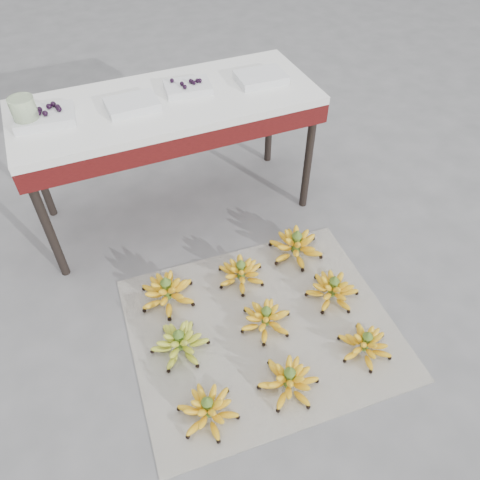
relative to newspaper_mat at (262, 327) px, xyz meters
name	(u,v)px	position (x,y,z in m)	size (l,w,h in m)	color
ground	(254,338)	(-0.06, -0.04, 0.00)	(60.00, 60.00, 0.00)	#5E5E61
newspaper_mat	(262,327)	(0.00, 0.00, 0.00)	(1.25, 1.05, 0.01)	white
bunch_front_left	(208,409)	(-0.39, -0.31, 0.06)	(0.34, 0.34, 0.16)	yellow
bunch_front_center	(289,380)	(-0.02, -0.33, 0.06)	(0.34, 0.34, 0.16)	yellow
bunch_front_right	(365,344)	(0.39, -0.30, 0.05)	(0.29, 0.29, 0.15)	yellow
bunch_mid_left	(180,343)	(-0.40, 0.04, 0.06)	(0.35, 0.35, 0.16)	#9CB82E
bunch_mid_center	(266,318)	(0.02, 0.01, 0.06)	(0.32, 0.32, 0.15)	yellow
bunch_mid_right	(333,289)	(0.41, 0.03, 0.06)	(0.32, 0.32, 0.16)	yellow
bunch_back_left	(167,292)	(-0.37, 0.34, 0.06)	(0.35, 0.35, 0.18)	yellow
bunch_back_center	(241,272)	(0.02, 0.32, 0.06)	(0.28, 0.28, 0.16)	yellow
bunch_back_right	(296,245)	(0.38, 0.38, 0.06)	(0.31, 0.31, 0.18)	yellow
vendor_table	(168,114)	(-0.11, 1.00, 0.66)	(1.56, 0.62, 0.75)	black
tray_far_left	(45,117)	(-0.69, 1.01, 0.77)	(0.29, 0.23, 0.07)	silver
tray_left	(132,104)	(-0.28, 0.97, 0.76)	(0.26, 0.19, 0.04)	silver
tray_right	(188,87)	(0.03, 1.03, 0.77)	(0.25, 0.20, 0.06)	silver
tray_far_right	(261,77)	(0.42, 0.98, 0.77)	(0.26, 0.19, 0.04)	silver
glass_jar	(25,113)	(-0.77, 0.99, 0.82)	(0.12, 0.12, 0.14)	#DAF3C1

